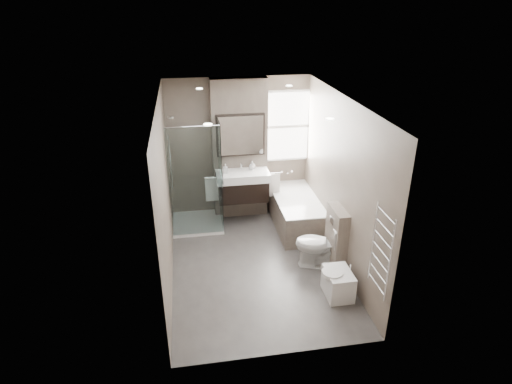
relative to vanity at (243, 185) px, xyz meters
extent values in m
cube|color=#45413F|center=(0.00, -1.43, -0.77)|extent=(2.65, 3.85, 0.05)
cube|color=silver|center=(0.00, -1.43, 1.88)|extent=(2.65, 3.85, 0.05)
cube|color=#6B5F53|center=(0.00, 0.50, 0.56)|extent=(2.65, 0.05, 2.60)
cube|color=#6B5F53|center=(0.00, -3.35, 0.56)|extent=(2.65, 0.05, 2.60)
cube|color=#6B5F53|center=(-1.32, -1.43, 0.56)|extent=(0.05, 3.85, 2.60)
cube|color=#6B5F53|center=(1.32, -1.43, 0.56)|extent=(0.05, 3.85, 2.60)
cube|color=#655A50|center=(0.00, 0.35, 0.56)|extent=(1.00, 0.25, 2.60)
cube|color=black|center=(0.00, 0.00, -0.08)|extent=(0.90, 0.45, 0.38)
cube|color=white|center=(0.00, 0.00, 0.18)|extent=(0.95, 0.47, 0.15)
cylinder|color=silver|center=(0.00, 0.17, 0.32)|extent=(0.03, 0.03, 0.12)
cylinder|color=silver|center=(0.00, 0.11, 0.37)|extent=(0.02, 0.12, 0.02)
cube|color=black|center=(0.00, 0.19, 0.89)|extent=(0.86, 0.06, 0.76)
cube|color=white|center=(0.00, 0.15, 0.89)|extent=(0.80, 0.02, 0.70)
cube|color=silver|center=(-0.56, -0.02, -0.02)|extent=(0.24, 0.06, 0.44)
cube|color=silver|center=(0.56, -0.02, -0.02)|extent=(0.24, 0.06, 0.44)
cube|color=white|center=(-0.85, 0.02, -0.71)|extent=(0.90, 0.90, 0.06)
cube|color=white|center=(-0.85, -0.42, 0.29)|extent=(0.88, 0.01, 1.94)
cube|color=white|center=(-0.41, 0.02, 0.29)|extent=(0.01, 0.88, 1.94)
cylinder|color=silver|center=(-1.25, 0.02, 0.51)|extent=(0.02, 0.02, 1.00)
cube|color=#655A50|center=(0.93, -0.33, -0.47)|extent=(0.75, 1.60, 0.55)
cube|color=white|center=(0.93, -0.33, -0.19)|extent=(0.75, 1.60, 0.03)
cube|color=white|center=(0.93, -0.33, -0.25)|extent=(0.61, 1.42, 0.12)
cube|color=white|center=(0.90, 0.45, 0.93)|extent=(0.98, 0.04, 1.33)
cube|color=white|center=(0.90, 0.43, 0.93)|extent=(0.90, 0.01, 1.25)
cube|color=white|center=(0.90, 0.42, 0.93)|extent=(0.90, 0.01, 0.05)
imported|color=white|center=(0.97, -1.63, -0.36)|extent=(0.84, 0.65, 0.76)
cube|color=#655A50|center=(1.21, -1.68, -0.24)|extent=(0.18, 0.55, 1.00)
cube|color=silver|center=(1.11, -1.68, 0.08)|extent=(0.01, 0.16, 0.11)
cube|color=white|center=(1.02, -2.37, -0.55)|extent=(0.35, 0.49, 0.39)
cylinder|color=white|center=(0.92, -2.37, -0.36)|extent=(0.29, 0.29, 0.05)
cylinder|color=silver|center=(1.18, -2.37, -0.28)|extent=(0.02, 0.02, 0.10)
cylinder|color=silver|center=(1.25, -3.26, 0.38)|extent=(0.03, 0.03, 1.10)
cylinder|color=silver|center=(1.25, -2.80, 0.38)|extent=(0.03, 0.03, 1.10)
cube|color=silver|center=(1.25, -3.03, 0.38)|extent=(0.02, 0.46, 1.00)
imported|color=white|center=(-0.31, 0.01, 0.34)|extent=(0.08, 0.08, 0.17)
imported|color=white|center=(0.20, 0.12, 0.33)|extent=(0.12, 0.12, 0.15)
camera|label=1|loc=(-0.93, -7.03, 3.15)|focal=30.00mm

